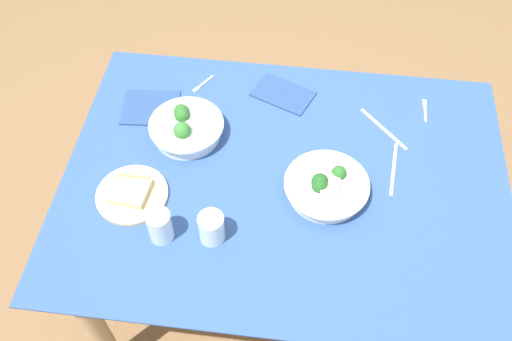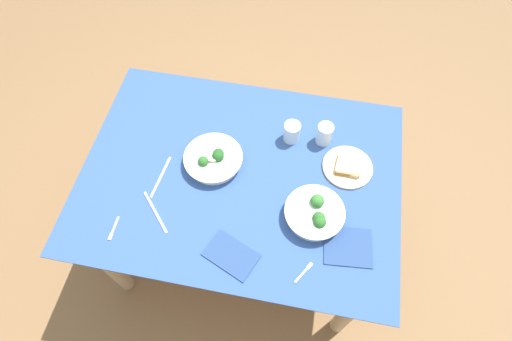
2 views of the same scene
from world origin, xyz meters
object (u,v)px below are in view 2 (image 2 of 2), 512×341
(broccoli_bowl_near, at_px, (315,214))
(bread_side_plate, at_px, (348,167))
(water_glass_side, at_px, (324,134))
(water_glass_center, at_px, (292,132))
(table_knife_right, at_px, (155,212))
(fork_by_far_bowl, at_px, (304,272))
(napkin_folded_upper, at_px, (348,247))
(fork_by_near_bowl, at_px, (114,229))
(napkin_folded_lower, at_px, (231,255))
(broccoli_bowl_far, at_px, (214,159))
(table_knife_left, at_px, (161,177))

(broccoli_bowl_near, bearing_deg, bread_side_plate, 65.78)
(water_glass_side, bearing_deg, bread_side_plate, -46.14)
(water_glass_center, bearing_deg, table_knife_right, -136.27)
(fork_by_far_bowl, relative_size, napkin_folded_upper, 0.49)
(fork_by_near_bowl, relative_size, napkin_folded_lower, 0.51)
(water_glass_center, height_order, water_glass_side, water_glass_side)
(fork_by_near_bowl, bearing_deg, broccoli_bowl_far, 140.80)
(broccoli_bowl_near, distance_m, bread_side_plate, 0.28)
(broccoli_bowl_far, distance_m, table_knife_right, 0.33)
(broccoli_bowl_far, distance_m, water_glass_side, 0.50)
(water_glass_center, xyz_separation_m, fork_by_near_bowl, (-0.63, -0.57, -0.05))
(broccoli_bowl_near, height_order, water_glass_side, water_glass_side)
(fork_by_near_bowl, distance_m, napkin_folded_upper, 0.93)
(table_knife_left, relative_size, napkin_folded_upper, 1.11)
(bread_side_plate, xyz_separation_m, table_knife_right, (-0.75, -0.36, -0.01))
(fork_by_far_bowl, distance_m, napkin_folded_upper, 0.20)
(water_glass_center, bearing_deg, table_knife_left, -149.46)
(fork_by_near_bowl, bearing_deg, fork_by_far_bowl, 88.82)
(water_glass_center, bearing_deg, fork_by_far_bowl, -76.97)
(water_glass_center, relative_size, napkin_folded_upper, 0.52)
(fork_by_near_bowl, height_order, table_knife_right, same)
(fork_by_far_bowl, bearing_deg, broccoli_bowl_near, 30.09)
(water_glass_center, height_order, table_knife_right, water_glass_center)
(bread_side_plate, bearing_deg, napkin_folded_upper, -85.21)
(napkin_folded_upper, xyz_separation_m, napkin_folded_lower, (-0.44, -0.12, 0.00))
(fork_by_far_bowl, xyz_separation_m, napkin_folded_upper, (0.15, 0.13, 0.00))
(broccoli_bowl_near, distance_m, table_knife_right, 0.65)
(broccoli_bowl_far, bearing_deg, table_knife_left, -151.34)
(bread_side_plate, xyz_separation_m, napkin_folded_lower, (-0.41, -0.48, -0.01))
(napkin_folded_upper, bearing_deg, table_knife_right, -179.96)
(water_glass_side, height_order, table_knife_left, water_glass_side)
(table_knife_left, bearing_deg, bread_side_plate, 110.07)
(broccoli_bowl_far, distance_m, broccoli_bowl_near, 0.49)
(fork_by_near_bowl, bearing_deg, broccoli_bowl_near, 105.56)
(fork_by_near_bowl, bearing_deg, table_knife_left, 158.08)
(table_knife_left, relative_size, table_knife_right, 0.96)
(water_glass_side, bearing_deg, table_knife_right, -142.69)
(table_knife_left, xyz_separation_m, napkin_folded_upper, (0.81, -0.16, 0.00))
(water_glass_center, xyz_separation_m, fork_by_far_bowl, (0.14, -0.60, -0.05))
(broccoli_bowl_near, bearing_deg, fork_by_far_bowl, -92.14)
(water_glass_side, xyz_separation_m, table_knife_left, (-0.66, -0.32, -0.05))
(water_glass_side, xyz_separation_m, napkin_folded_upper, (0.15, -0.48, -0.05))
(table_knife_left, bearing_deg, water_glass_side, 121.81)
(napkin_folded_upper, bearing_deg, fork_by_near_bowl, -173.51)
(water_glass_center, distance_m, napkin_folded_upper, 0.55)
(bread_side_plate, xyz_separation_m, water_glass_side, (-0.12, 0.12, 0.04))
(broccoli_bowl_near, xyz_separation_m, water_glass_center, (-0.15, 0.37, 0.02))
(water_glass_center, xyz_separation_m, water_glass_side, (0.14, 0.01, 0.00))
(broccoli_bowl_far, bearing_deg, fork_by_far_bowl, -42.05)
(water_glass_side, distance_m, fork_by_near_bowl, 0.97)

